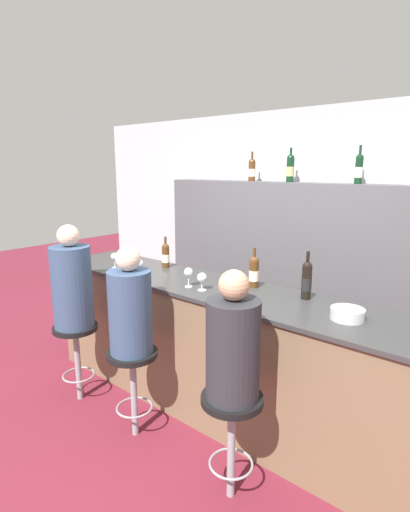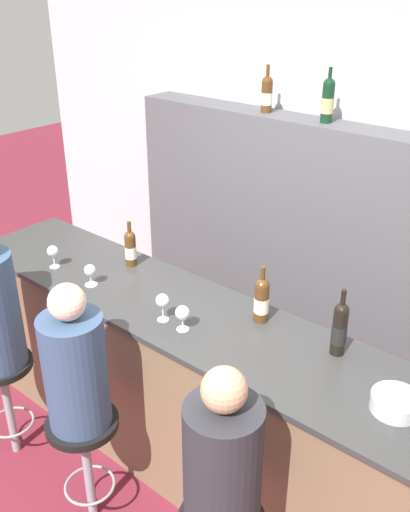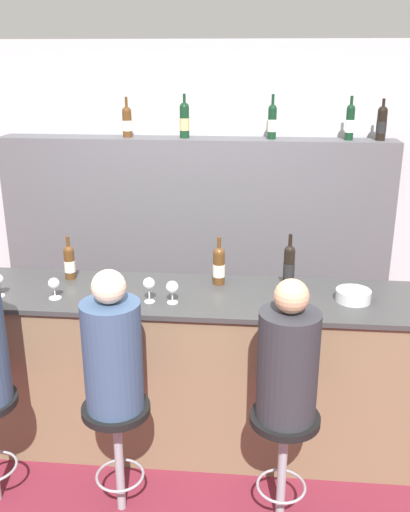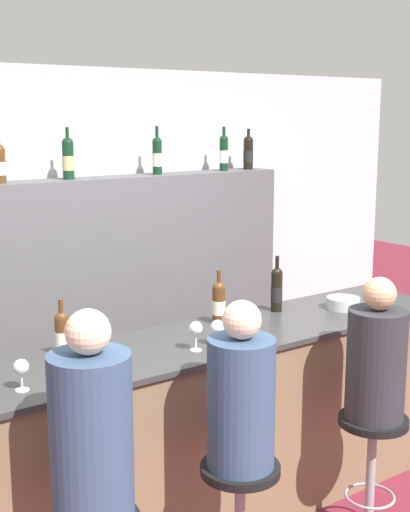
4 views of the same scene
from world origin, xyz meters
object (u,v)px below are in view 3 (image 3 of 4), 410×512
wine_glass_1 (54,284)px  bar_stool_middle (117,429)px  wine_bottle_counter_2 (289,265)px  metal_bowl (353,296)px  wine_bottle_counter_1 (219,265)px  wine_bottle_backbar_4 (382,123)px  wine_bottle_backbar_1 (184,120)px  bar_stool_right (284,439)px  wine_bottle_counter_0 (69,262)px  wine_bottle_backbar_2 (272,121)px  guest_seated_middle (112,350)px  guest_seated_right (288,360)px  wine_glass_2 (149,284)px  wine_bottle_backbar_3 (350,122)px  wine_glass_3 (172,288)px  wine_bottle_backbar_0 (127,121)px

wine_glass_1 → bar_stool_middle: size_ratio=0.19×
wine_bottle_counter_2 → bar_stool_middle: 1.43m
bar_stool_middle → metal_bowl: bearing=25.7°
wine_bottle_counter_1 → metal_bowl: bearing=-13.7°
wine_bottle_counter_2 → wine_bottle_backbar_4: 1.59m
wine_bottle_backbar_1 → bar_stool_right: wine_bottle_backbar_1 is taller
wine_bottle_counter_0 → wine_bottle_backbar_2: size_ratio=0.85×
wine_bottle_counter_1 → guest_seated_middle: size_ratio=0.40×
wine_bottle_counter_2 → guest_seated_middle: 1.27m
wine_bottle_backbar_4 → wine_bottle_counter_1: bearing=-134.6°
guest_seated_middle → guest_seated_right: guest_seated_middle is taller
wine_bottle_counter_0 → wine_glass_2: (0.59, -0.33, -0.00)m
wine_bottle_counter_0 → guest_seated_middle: 0.98m
wine_bottle_backbar_2 → guest_seated_right: 2.24m
wine_bottle_backbar_1 → wine_bottle_backbar_2: 0.69m
wine_bottle_backbar_1 → metal_bowl: wine_bottle_backbar_1 is taller
wine_bottle_counter_2 → wine_bottle_backbar_3: 1.49m
wine_bottle_counter_0 → guest_seated_middle: size_ratio=0.37×
wine_bottle_backbar_2 → wine_bottle_backbar_3: wine_bottle_backbar_2 is taller
wine_bottle_counter_0 → wine_bottle_backbar_1: size_ratio=0.85×
guest_seated_right → wine_bottle_counter_2: bearing=87.8°
wine_glass_3 → guest_seated_middle: bearing=-115.6°
wine_bottle_backbar_2 → wine_glass_3: wine_bottle_backbar_2 is taller
guest_seated_middle → wine_bottle_counter_0: bearing=120.3°
bar_stool_middle → guest_seated_middle: (-0.00, 0.00, 0.49)m
wine_bottle_counter_1 → wine_glass_2: bearing=-140.1°
guest_seated_middle → bar_stool_middle: bearing=-63.4°
wine_bottle_backbar_4 → guest_seated_right: 2.36m
guest_seated_right → wine_bottle_backbar_4: bearing=69.4°
wine_bottle_counter_0 → bar_stool_middle: 1.17m
wine_glass_2 → bar_stool_right: 1.16m
wine_bottle_counter_2 → wine_bottle_backbar_1: (-0.81, 1.19, 0.77)m
wine_bottle_backbar_1 → wine_bottle_backbar_4: (1.54, -0.00, -0.01)m
wine_bottle_counter_0 → guest_seated_right: bearing=-30.9°
wine_bottle_counter_2 → bar_stool_right: bearing=-92.2°
wine_bottle_counter_0 → wine_bottle_backbar_1: bearing=62.5°
wine_bottle_backbar_2 → metal_bowl: wine_bottle_backbar_2 is taller
wine_bottle_backbar_1 → bar_stool_middle: size_ratio=0.50×
wine_bottle_counter_1 → wine_glass_2: wine_bottle_counter_1 is taller
wine_glass_2 → guest_seated_middle: size_ratio=0.20×
wine_bottle_counter_0 → wine_glass_1: bearing=-88.5°
wine_bottle_backbar_4 → guest_seated_right: (-0.76, -2.02, -0.97)m
wine_bottle_counter_0 → bar_stool_right: 1.75m
wine_bottle_counter_1 → wine_glass_1: bearing=-161.4°
bar_stool_right → bar_stool_middle: bearing=180.0°
wine_bottle_counter_0 → metal_bowl: 1.82m
wine_bottle_counter_2 → wine_glass_3: wine_bottle_counter_2 is taller
wine_bottle_counter_2 → bar_stool_middle: size_ratio=0.51×
wine_bottle_backbar_0 → wine_bottle_counter_1: bearing=-55.0°
wine_bottle_backbar_0 → wine_bottle_backbar_2: size_ratio=0.92×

